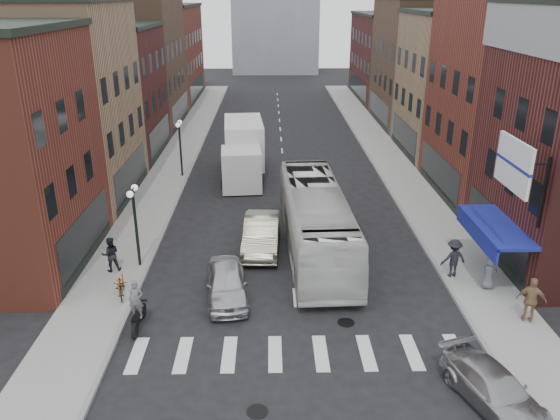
% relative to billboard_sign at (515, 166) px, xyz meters
% --- Properties ---
extents(ground, '(160.00, 160.00, 0.00)m').
position_rel_billboard_sign_xyz_m(ground, '(-8.59, -0.50, -6.13)').
color(ground, black).
rests_on(ground, ground).
extents(sidewalk_left, '(3.00, 74.00, 0.15)m').
position_rel_billboard_sign_xyz_m(sidewalk_left, '(-17.09, 21.50, -6.06)').
color(sidewalk_left, gray).
rests_on(sidewalk_left, ground).
extents(sidewalk_right, '(3.00, 74.00, 0.15)m').
position_rel_billboard_sign_xyz_m(sidewalk_right, '(-0.09, 21.50, -6.06)').
color(sidewalk_right, gray).
rests_on(sidewalk_right, ground).
extents(curb_left, '(0.20, 74.00, 0.16)m').
position_rel_billboard_sign_xyz_m(curb_left, '(-15.59, 21.50, -6.13)').
color(curb_left, gray).
rests_on(curb_left, ground).
extents(curb_right, '(0.20, 74.00, 0.16)m').
position_rel_billboard_sign_xyz_m(curb_right, '(-1.59, 21.50, -6.13)').
color(curb_right, gray).
rests_on(curb_right, ground).
extents(crosswalk_stripes, '(12.00, 2.20, 0.01)m').
position_rel_billboard_sign_xyz_m(crosswalk_stripes, '(-8.59, -3.50, -6.13)').
color(crosswalk_stripes, silver).
rests_on(crosswalk_stripes, ground).
extents(bldg_left_mid_a, '(10.30, 10.20, 12.30)m').
position_rel_billboard_sign_xyz_m(bldg_left_mid_a, '(-23.58, 13.50, 0.02)').
color(bldg_left_mid_a, '#9C7756').
rests_on(bldg_left_mid_a, ground).
extents(bldg_left_mid_b, '(10.30, 10.20, 10.30)m').
position_rel_billboard_sign_xyz_m(bldg_left_mid_b, '(-23.58, 23.50, -0.98)').
color(bldg_left_mid_b, '#451A18').
rests_on(bldg_left_mid_b, ground).
extents(bldg_left_far_a, '(10.30, 12.20, 13.30)m').
position_rel_billboard_sign_xyz_m(bldg_left_far_a, '(-23.58, 34.50, 0.52)').
color(bldg_left_far_a, brown).
rests_on(bldg_left_far_a, ground).
extents(bldg_left_far_b, '(10.30, 16.20, 11.30)m').
position_rel_billboard_sign_xyz_m(bldg_left_far_b, '(-23.58, 48.50, -0.48)').
color(bldg_left_far_b, maroon).
rests_on(bldg_left_far_b, ground).
extents(bldg_right_mid_a, '(10.30, 10.20, 14.30)m').
position_rel_billboard_sign_xyz_m(bldg_right_mid_a, '(6.41, 13.50, 1.02)').
color(bldg_right_mid_a, maroon).
rests_on(bldg_right_mid_a, ground).
extents(bldg_right_mid_b, '(10.30, 10.20, 11.30)m').
position_rel_billboard_sign_xyz_m(bldg_right_mid_b, '(6.41, 23.50, -0.48)').
color(bldg_right_mid_b, '#9C7756').
rests_on(bldg_right_mid_b, ground).
extents(bldg_right_far_a, '(10.30, 12.20, 12.30)m').
position_rel_billboard_sign_xyz_m(bldg_right_far_a, '(6.41, 34.50, 0.02)').
color(bldg_right_far_a, brown).
rests_on(bldg_right_far_a, ground).
extents(bldg_right_far_b, '(10.30, 16.20, 10.30)m').
position_rel_billboard_sign_xyz_m(bldg_right_far_b, '(6.41, 48.50, -0.98)').
color(bldg_right_far_b, '#451A18').
rests_on(bldg_right_far_b, ground).
extents(awning_blue, '(1.80, 5.00, 0.78)m').
position_rel_billboard_sign_xyz_m(awning_blue, '(0.34, 2.00, -3.50)').
color(awning_blue, navy).
rests_on(awning_blue, ground).
extents(billboard_sign, '(1.52, 3.00, 3.70)m').
position_rel_billboard_sign_xyz_m(billboard_sign, '(0.00, 0.00, 0.00)').
color(billboard_sign, black).
rests_on(billboard_sign, ground).
extents(streetlamp_near, '(0.32, 1.22, 4.11)m').
position_rel_billboard_sign_xyz_m(streetlamp_near, '(-15.99, 3.50, -3.22)').
color(streetlamp_near, black).
rests_on(streetlamp_near, ground).
extents(streetlamp_far, '(0.32, 1.22, 4.11)m').
position_rel_billboard_sign_xyz_m(streetlamp_far, '(-15.99, 17.50, -3.22)').
color(streetlamp_far, black).
rests_on(streetlamp_far, ground).
extents(bike_rack, '(0.08, 0.68, 0.80)m').
position_rel_billboard_sign_xyz_m(bike_rack, '(-16.19, 0.80, -5.58)').
color(bike_rack, '#D8590C').
rests_on(bike_rack, sidewalk_left).
extents(box_truck, '(3.12, 8.99, 3.84)m').
position_rel_billboard_sign_xyz_m(box_truck, '(-11.53, 17.62, -4.23)').
color(box_truck, silver).
rests_on(box_truck, ground).
extents(motorcycle_rider, '(0.60, 2.08, 2.12)m').
position_rel_billboard_sign_xyz_m(motorcycle_rider, '(-14.89, -1.71, -5.14)').
color(motorcycle_rider, black).
rests_on(motorcycle_rider, ground).
extents(transit_bus, '(3.36, 12.32, 3.40)m').
position_rel_billboard_sign_xyz_m(transit_bus, '(-7.32, 5.18, -4.43)').
color(transit_bus, silver).
rests_on(transit_bus, ground).
extents(sedan_left_near, '(2.29, 4.52, 1.47)m').
position_rel_billboard_sign_xyz_m(sedan_left_near, '(-11.55, 0.53, -5.40)').
color(sedan_left_near, silver).
rests_on(sedan_left_near, ground).
extents(sedan_left_far, '(1.98, 5.16, 1.68)m').
position_rel_billboard_sign_xyz_m(sedan_left_far, '(-10.10, 5.50, -5.29)').
color(sedan_left_far, beige).
rests_on(sedan_left_far, ground).
extents(curb_car, '(2.98, 4.56, 1.23)m').
position_rel_billboard_sign_xyz_m(curb_car, '(-2.48, -6.31, -5.52)').
color(curb_car, '#A7A7AB').
rests_on(curb_car, ground).
extents(parked_bicycle, '(1.04, 1.75, 0.87)m').
position_rel_billboard_sign_xyz_m(parked_bicycle, '(-16.16, 0.58, -5.55)').
color(parked_bicycle, black).
rests_on(parked_bicycle, sidewalk_left).
extents(ped_left_solo, '(0.94, 0.72, 1.71)m').
position_rel_billboard_sign_xyz_m(ped_left_solo, '(-17.16, 2.90, -5.13)').
color(ped_left_solo, black).
rests_on(ped_left_solo, sidewalk_left).
extents(ped_right_a, '(1.28, 0.80, 1.84)m').
position_rel_billboard_sign_xyz_m(ped_right_a, '(-1.19, 2.07, -5.06)').
color(ped_right_a, black).
rests_on(ped_right_a, sidewalk_right).
extents(ped_right_b, '(1.26, 0.96, 1.93)m').
position_rel_billboard_sign_xyz_m(ped_right_b, '(0.70, -1.74, -5.02)').
color(ped_right_b, olive).
rests_on(ped_right_b, sidewalk_right).
extents(ped_right_c, '(0.81, 0.58, 1.54)m').
position_rel_billboard_sign_xyz_m(ped_right_c, '(0.06, 0.92, -5.21)').
color(ped_right_c, '#595C61').
rests_on(ped_right_c, sidewalk_right).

